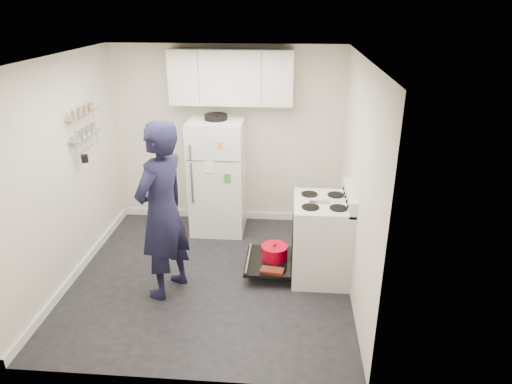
# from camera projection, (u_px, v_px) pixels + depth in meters

# --- Properties ---
(room) EXTENTS (3.21, 3.21, 2.51)m
(room) POSITION_uv_depth(u_px,v_px,m) (205.00, 180.00, 4.96)
(room) COLOR black
(room) RESTS_ON ground
(electric_range) EXTENTS (0.66, 0.76, 1.10)m
(electric_range) POSITION_uv_depth(u_px,v_px,m) (320.00, 239.00, 5.26)
(electric_range) COLOR silver
(electric_range) RESTS_ON ground
(open_oven_door) EXTENTS (0.55, 0.70, 0.24)m
(open_oven_door) POSITION_uv_depth(u_px,v_px,m) (272.00, 256.00, 5.44)
(open_oven_door) COLOR black
(open_oven_door) RESTS_ON ground
(refrigerator) EXTENTS (0.72, 0.74, 1.65)m
(refrigerator) POSITION_uv_depth(u_px,v_px,m) (218.00, 176.00, 6.25)
(refrigerator) COLOR silver
(refrigerator) RESTS_ON ground
(upper_cabinets) EXTENTS (1.60, 0.33, 0.70)m
(upper_cabinets) POSITION_uv_depth(u_px,v_px,m) (231.00, 77.00, 5.89)
(upper_cabinets) COLOR silver
(upper_cabinets) RESTS_ON room
(wall_shelf_rack) EXTENTS (0.14, 0.60, 0.61)m
(wall_shelf_rack) POSITION_uv_depth(u_px,v_px,m) (84.00, 125.00, 5.31)
(wall_shelf_rack) COLOR #B2B2B7
(wall_shelf_rack) RESTS_ON room
(person) EXTENTS (0.72, 0.84, 1.95)m
(person) POSITION_uv_depth(u_px,v_px,m) (162.00, 212.00, 4.77)
(person) COLOR black
(person) RESTS_ON ground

